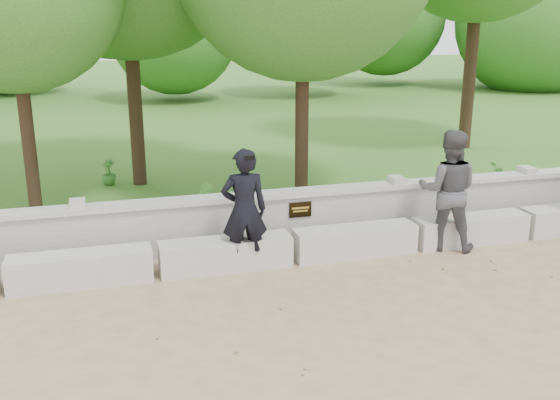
# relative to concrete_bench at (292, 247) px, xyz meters

# --- Properties ---
(ground) EXTENTS (80.00, 80.00, 0.00)m
(ground) POSITION_rel_concrete_bench_xyz_m (-0.00, -1.90, -0.22)
(ground) COLOR tan
(ground) RESTS_ON ground
(lawn) EXTENTS (40.00, 22.00, 0.25)m
(lawn) POSITION_rel_concrete_bench_xyz_m (-0.00, 12.10, -0.10)
(lawn) COLOR #356B24
(lawn) RESTS_ON ground
(concrete_bench) EXTENTS (11.90, 0.45, 0.45)m
(concrete_bench) POSITION_rel_concrete_bench_xyz_m (0.00, 0.00, 0.00)
(concrete_bench) COLOR beige
(concrete_bench) RESTS_ON ground
(parapet_wall) EXTENTS (12.50, 0.35, 0.90)m
(parapet_wall) POSITION_rel_concrete_bench_xyz_m (0.00, 0.70, 0.24)
(parapet_wall) COLOR beige
(parapet_wall) RESTS_ON ground
(man_main) EXTENTS (0.68, 0.61, 1.78)m
(man_main) POSITION_rel_concrete_bench_xyz_m (-0.74, -0.10, 0.67)
(man_main) COLOR black
(man_main) RESTS_ON ground
(visitor_left) EXTENTS (1.15, 1.07, 1.89)m
(visitor_left) POSITION_rel_concrete_bench_xyz_m (2.48, -0.10, 0.72)
(visitor_left) COLOR #45454A
(visitor_left) RESTS_ON ground
(shrub_a) EXTENTS (0.29, 0.33, 0.52)m
(shrub_a) POSITION_rel_concrete_bench_xyz_m (-3.16, 1.40, 0.29)
(shrub_a) COLOR #357527
(shrub_a) RESTS_ON lawn
(shrub_b) EXTENTS (0.32, 0.37, 0.57)m
(shrub_b) POSITION_rel_concrete_bench_xyz_m (-1.00, 1.74, 0.31)
(shrub_b) COLOR #357527
(shrub_b) RESTS_ON lawn
(shrub_c) EXTENTS (0.77, 0.77, 0.65)m
(shrub_c) POSITION_rel_concrete_bench_xyz_m (4.55, 1.40, 0.35)
(shrub_c) COLOR #357527
(shrub_c) RESTS_ON lawn
(shrub_d) EXTENTS (0.39, 0.39, 0.52)m
(shrub_d) POSITION_rel_concrete_bench_xyz_m (-2.53, 4.41, 0.29)
(shrub_d) COLOR #357527
(shrub_d) RESTS_ON lawn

